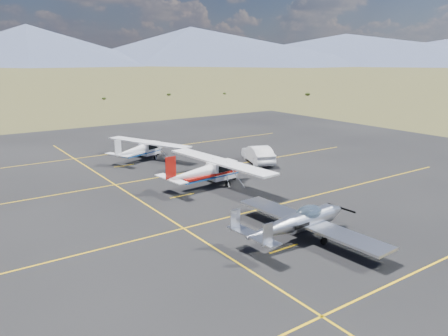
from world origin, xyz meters
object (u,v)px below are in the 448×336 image
object	(u,v)px
aircraft_cessna	(209,170)
aircraft_plain	(142,149)
aircraft_low_wing	(299,222)
sedan	(258,154)

from	to	relation	value
aircraft_cessna	aircraft_plain	distance (m)	11.30
aircraft_low_wing	sedan	size ratio (longest dim) A/B	1.98
aircraft_plain	aircraft_low_wing	bearing A→B (deg)	-114.19
aircraft_cessna	aircraft_plain	size ratio (longest dim) A/B	1.18
sedan	aircraft_low_wing	bearing A→B (deg)	78.45
aircraft_plain	sedan	xyz separation A→B (m)	(8.61, -7.46, -0.26)
sedan	aircraft_cessna	bearing A→B (deg)	45.63
aircraft_low_wing	aircraft_plain	bearing A→B (deg)	84.62
aircraft_cessna	sedan	world-z (taller)	aircraft_cessna
aircraft_cessna	aircraft_plain	xyz separation A→B (m)	(-0.57, 11.29, -0.16)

